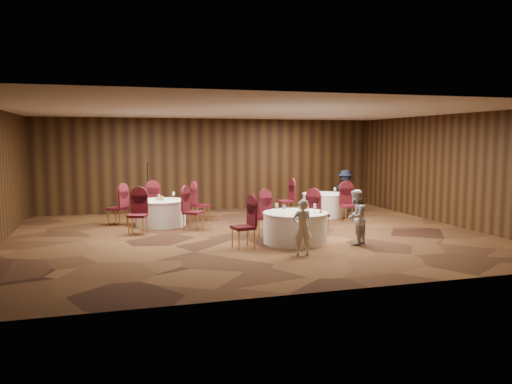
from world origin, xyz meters
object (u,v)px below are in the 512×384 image
object	(u,v)px
table_left	(161,213)
woman_a	(302,227)
woman_b	(356,217)
table_right	(324,205)
mic_stand	(148,200)
table_main	(295,227)
man_c	(345,191)

from	to	relation	value
table_left	woman_a	distance (m)	5.26
table_left	woman_b	xyz separation A→B (m)	(4.14, -3.94, 0.28)
woman_a	woman_b	xyz separation A→B (m)	(1.59, 0.65, 0.05)
table_right	table_left	bearing A→B (deg)	-176.51
table_left	mic_stand	world-z (taller)	mic_stand
table_main	woman_b	world-z (taller)	woman_b
woman_a	man_c	bearing A→B (deg)	-119.64
woman_a	woman_b	size ratio (longest dim) A/B	0.93
table_main	table_left	bearing A→B (deg)	130.61
woman_b	table_left	bearing A→B (deg)	-83.93
table_main	woman_b	bearing A→B (deg)	-25.26
woman_b	mic_stand	bearing A→B (deg)	-94.09
table_left	table_main	bearing A→B (deg)	-49.39
table_left	woman_b	world-z (taller)	woman_b
mic_stand	man_c	world-z (taller)	mic_stand
table_main	woman_b	xyz separation A→B (m)	(1.28, -0.60, 0.28)
table_right	woman_a	bearing A→B (deg)	-118.85
mic_stand	woman_a	distance (m)	7.14
table_main	woman_a	bearing A→B (deg)	-104.14
man_c	woman_a	bearing A→B (deg)	-89.89
table_right	man_c	xyz separation A→B (m)	(1.07, 0.67, 0.35)
mic_stand	table_main	bearing A→B (deg)	-60.05
woman_b	woman_a	bearing A→B (deg)	-18.20
table_main	man_c	size ratio (longest dim) A/B	1.07
table_right	mic_stand	world-z (taller)	mic_stand
woman_a	man_c	size ratio (longest dim) A/B	0.84
table_right	mic_stand	xyz separation A→B (m)	(-5.46, 1.67, 0.14)
mic_stand	woman_a	xyz separation A→B (m)	(2.76, -6.58, 0.09)
table_left	mic_stand	size ratio (longest dim) A/B	0.84
mic_stand	woman_a	bearing A→B (deg)	-67.28
woman_a	table_right	bearing A→B (deg)	-114.44
table_main	mic_stand	size ratio (longest dim) A/B	0.89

